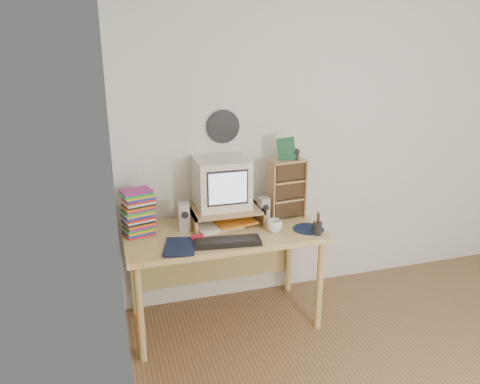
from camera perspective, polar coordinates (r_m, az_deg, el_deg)
back_wall at (r=3.90m, az=11.29°, el=6.00°), size 3.50×0.00×3.50m
left_wall at (r=1.81m, az=-13.30°, el=-9.03°), size 0.00×3.50×3.50m
curtain at (r=2.28m, az=-12.99°, el=-5.75°), size 0.00×2.20×2.20m
wall_disc at (r=3.51m, az=-2.07°, el=7.98°), size 0.25×0.02×0.25m
desk at (r=3.47m, az=-2.30°, el=-6.32°), size 1.40×0.70×0.75m
monitor_riser at (r=3.42m, az=-1.69°, el=-2.49°), size 0.52×0.30×0.12m
crt_monitor at (r=3.40m, az=-2.13°, el=1.02°), size 0.38×0.38×0.36m
speaker_left at (r=3.34m, az=-6.84°, el=-3.04°), size 0.08×0.08×0.21m
speaker_right at (r=3.48m, az=2.92°, el=-2.16°), size 0.08×0.08×0.19m
keyboard at (r=3.14m, az=-1.54°, el=-6.10°), size 0.46×0.20×0.03m
dvd_stack at (r=3.31m, az=-12.24°, el=-2.83°), size 0.23×0.19×0.28m
cd_rack at (r=3.55m, az=5.66°, el=0.41°), size 0.28×0.17×0.45m
mug at (r=3.32m, az=4.24°, el=-4.15°), size 0.13×0.13×0.09m
diary at (r=3.10m, az=-9.22°, el=-6.43°), size 0.29×0.24×0.05m
mousepad at (r=3.40m, az=8.33°, el=-4.48°), size 0.28×0.28×0.00m
pen_cup at (r=3.31m, az=9.41°, el=-4.09°), size 0.08×0.08×0.13m
papers at (r=3.42m, az=-2.05°, el=-3.81°), size 0.37×0.30×0.04m
red_box at (r=3.19m, az=-5.18°, el=-5.65°), size 0.09×0.06×0.04m
game_box at (r=3.46m, az=5.65°, el=5.24°), size 0.13×0.06×0.17m
webcam at (r=3.48m, az=6.89°, el=4.61°), size 0.06×0.06×0.09m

